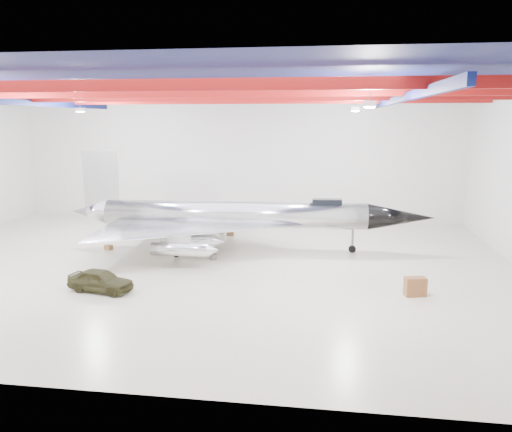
# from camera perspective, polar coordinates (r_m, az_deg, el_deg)

# --- Properties ---
(floor) EXTENTS (40.00, 40.00, 0.00)m
(floor) POSITION_cam_1_polar(r_m,az_deg,el_deg) (31.87, -7.13, -5.51)
(floor) COLOR beige
(floor) RESTS_ON ground
(wall_back) EXTENTS (40.00, 0.00, 40.00)m
(wall_back) POSITION_cam_1_polar(r_m,az_deg,el_deg) (45.34, -2.34, 6.56)
(wall_back) COLOR silver
(wall_back) RESTS_ON floor
(ceiling) EXTENTS (40.00, 40.00, 0.00)m
(ceiling) POSITION_cam_1_polar(r_m,az_deg,el_deg) (30.63, -7.64, 14.63)
(ceiling) COLOR #0A0F38
(ceiling) RESTS_ON wall_back
(ceiling_structure) EXTENTS (39.50, 29.50, 1.08)m
(ceiling_structure) POSITION_cam_1_polar(r_m,az_deg,el_deg) (30.59, -7.60, 13.37)
(ceiling_structure) COLOR maroon
(ceiling_structure) RESTS_ON ceiling
(jet_aircraft) EXTENTS (25.33, 15.08, 6.90)m
(jet_aircraft) POSITION_cam_1_polar(r_m,az_deg,el_deg) (34.63, -2.52, -0.24)
(jet_aircraft) COLOR silver
(jet_aircraft) RESTS_ON floor
(jeep) EXTENTS (3.73, 2.04, 1.20)m
(jeep) POSITION_cam_1_polar(r_m,az_deg,el_deg) (27.95, -17.35, -7.03)
(jeep) COLOR #34321A
(jeep) RESTS_ON floor
(desk) EXTENTS (1.18, 0.78, 0.99)m
(desk) POSITION_cam_1_polar(r_m,az_deg,el_deg) (27.32, 17.73, -7.70)
(desk) COLOR brown
(desk) RESTS_ON floor
(crate_ply) EXTENTS (0.59, 0.53, 0.34)m
(crate_ply) POSITION_cam_1_polar(r_m,az_deg,el_deg) (36.51, -16.49, -3.47)
(crate_ply) COLOR olive
(crate_ply) RESTS_ON floor
(toolbox_red) EXTENTS (0.43, 0.36, 0.28)m
(toolbox_red) POSITION_cam_1_polar(r_m,az_deg,el_deg) (38.23, -6.85, -2.49)
(toolbox_red) COLOR maroon
(toolbox_red) RESTS_ON floor
(engine_drum) EXTENTS (0.43, 0.43, 0.38)m
(engine_drum) POSITION_cam_1_polar(r_m,az_deg,el_deg) (32.70, -4.90, -4.68)
(engine_drum) COLOR #59595B
(engine_drum) RESTS_ON floor
(parts_bin) EXTENTS (0.60, 0.50, 0.39)m
(parts_bin) POSITION_cam_1_polar(r_m,az_deg,el_deg) (39.33, -2.95, -1.95)
(parts_bin) COLOR olive
(parts_bin) RESTS_ON floor
(crate_small) EXTENTS (0.42, 0.38, 0.24)m
(crate_small) POSITION_cam_1_polar(r_m,az_deg,el_deg) (39.96, -14.68, -2.21)
(crate_small) COLOR #59595B
(crate_small) RESTS_ON floor
(spares_box) EXTENTS (0.45, 0.45, 0.38)m
(spares_box) POSITION_cam_1_polar(r_m,az_deg,el_deg) (40.15, -3.92, -1.70)
(spares_box) COLOR #59595B
(spares_box) RESTS_ON floor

